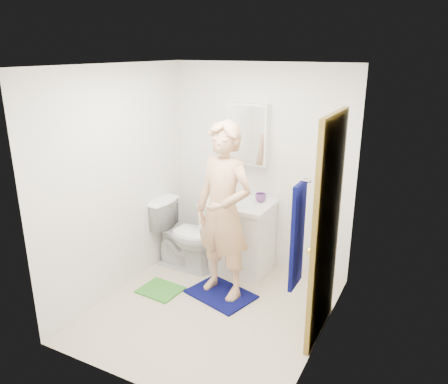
# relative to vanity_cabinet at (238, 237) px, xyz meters

# --- Properties ---
(floor) EXTENTS (2.20, 2.40, 0.02)m
(floor) POSITION_rel_vanity_cabinet_xyz_m (0.15, -0.91, -0.41)
(floor) COLOR beige
(floor) RESTS_ON ground
(ceiling) EXTENTS (2.20, 2.40, 0.02)m
(ceiling) POSITION_rel_vanity_cabinet_xyz_m (0.15, -0.91, 2.01)
(ceiling) COLOR white
(ceiling) RESTS_ON ground
(wall_back) EXTENTS (2.20, 0.02, 2.40)m
(wall_back) POSITION_rel_vanity_cabinet_xyz_m (0.15, 0.30, 0.80)
(wall_back) COLOR white
(wall_back) RESTS_ON ground
(wall_front) EXTENTS (2.20, 0.02, 2.40)m
(wall_front) POSITION_rel_vanity_cabinet_xyz_m (0.15, -2.12, 0.80)
(wall_front) COLOR white
(wall_front) RESTS_ON ground
(wall_left) EXTENTS (0.02, 2.40, 2.40)m
(wall_left) POSITION_rel_vanity_cabinet_xyz_m (-0.96, -0.91, 0.80)
(wall_left) COLOR white
(wall_left) RESTS_ON ground
(wall_right) EXTENTS (0.02, 2.40, 2.40)m
(wall_right) POSITION_rel_vanity_cabinet_xyz_m (1.26, -0.91, 0.80)
(wall_right) COLOR white
(wall_right) RESTS_ON ground
(vanity_cabinet) EXTENTS (0.75, 0.55, 0.80)m
(vanity_cabinet) POSITION_rel_vanity_cabinet_xyz_m (0.00, 0.00, 0.00)
(vanity_cabinet) COLOR white
(vanity_cabinet) RESTS_ON floor
(countertop) EXTENTS (0.79, 0.59, 0.05)m
(countertop) POSITION_rel_vanity_cabinet_xyz_m (0.00, 0.00, 0.43)
(countertop) COLOR white
(countertop) RESTS_ON vanity_cabinet
(sink_basin) EXTENTS (0.40, 0.40, 0.03)m
(sink_basin) POSITION_rel_vanity_cabinet_xyz_m (0.00, 0.00, 0.44)
(sink_basin) COLOR white
(sink_basin) RESTS_ON countertop
(faucet) EXTENTS (0.03, 0.03, 0.12)m
(faucet) POSITION_rel_vanity_cabinet_xyz_m (0.00, 0.18, 0.51)
(faucet) COLOR silver
(faucet) RESTS_ON countertop
(medicine_cabinet) EXTENTS (0.50, 0.12, 0.70)m
(medicine_cabinet) POSITION_rel_vanity_cabinet_xyz_m (0.00, 0.22, 1.20)
(medicine_cabinet) COLOR white
(medicine_cabinet) RESTS_ON wall_back
(mirror_panel) EXTENTS (0.46, 0.01, 0.66)m
(mirror_panel) POSITION_rel_vanity_cabinet_xyz_m (0.00, 0.16, 1.20)
(mirror_panel) COLOR white
(mirror_panel) RESTS_ON wall_back
(door) EXTENTS (0.05, 0.80, 2.05)m
(door) POSITION_rel_vanity_cabinet_xyz_m (1.22, -0.76, 0.62)
(door) COLOR olive
(door) RESTS_ON ground
(door_knob) EXTENTS (0.07, 0.07, 0.07)m
(door_knob) POSITION_rel_vanity_cabinet_xyz_m (1.18, -1.08, 0.55)
(door_knob) COLOR gold
(door_knob) RESTS_ON door
(towel) EXTENTS (0.03, 0.24, 0.80)m
(towel) POSITION_rel_vanity_cabinet_xyz_m (1.18, -1.48, 0.85)
(towel) COLOR #080B4A
(towel) RESTS_ON wall_right
(towel_hook) EXTENTS (0.06, 0.02, 0.02)m
(towel_hook) POSITION_rel_vanity_cabinet_xyz_m (1.22, -1.48, 1.27)
(towel_hook) COLOR silver
(towel_hook) RESTS_ON wall_right
(toilet) EXTENTS (0.82, 0.47, 0.83)m
(toilet) POSITION_rel_vanity_cabinet_xyz_m (-0.58, -0.25, 0.01)
(toilet) COLOR white
(toilet) RESTS_ON floor
(bath_mat) EXTENTS (0.78, 0.65, 0.02)m
(bath_mat) POSITION_rel_vanity_cabinet_xyz_m (0.11, -0.64, -0.39)
(bath_mat) COLOR #080B4A
(bath_mat) RESTS_ON floor
(green_rug) EXTENTS (0.46, 0.40, 0.02)m
(green_rug) POSITION_rel_vanity_cabinet_xyz_m (-0.52, -0.87, -0.39)
(green_rug) COLOR #3C9030
(green_rug) RESTS_ON floor
(soap_dispenser) EXTENTS (0.10, 0.10, 0.19)m
(soap_dispenser) POSITION_rel_vanity_cabinet_xyz_m (-0.17, -0.05, 0.54)
(soap_dispenser) COLOR #C1755A
(soap_dispenser) RESTS_ON countertop
(toothbrush_cup) EXTENTS (0.13, 0.13, 0.10)m
(toothbrush_cup) POSITION_rel_vanity_cabinet_xyz_m (0.23, 0.12, 0.50)
(toothbrush_cup) COLOR #72408E
(toothbrush_cup) RESTS_ON countertop
(man) EXTENTS (0.76, 0.58, 1.86)m
(man) POSITION_rel_vanity_cabinet_xyz_m (0.12, -0.60, 0.55)
(man) COLOR tan
(man) RESTS_ON bath_mat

